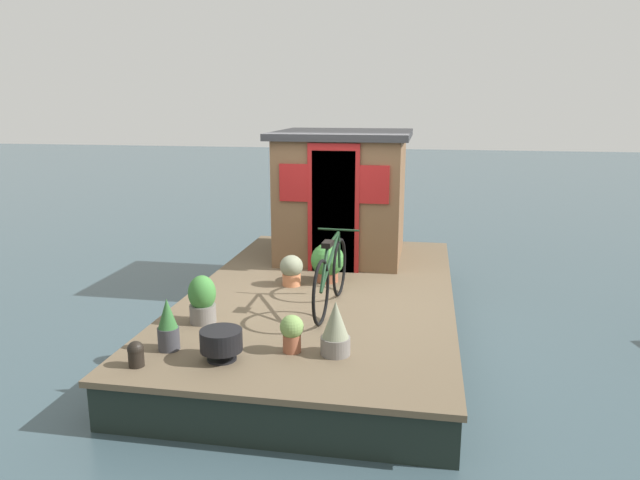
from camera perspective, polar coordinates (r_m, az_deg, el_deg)
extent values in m
plane|color=#384C54|center=(7.80, 0.26, -8.40)|extent=(60.00, 60.00, 0.00)
cube|color=brown|center=(7.63, 0.27, -5.00)|extent=(5.78, 3.26, 0.06)
cube|color=black|center=(7.72, 0.26, -6.82)|extent=(5.66, 3.20, 0.46)
cube|color=brown|center=(9.14, 2.21, 4.08)|extent=(1.84, 1.80, 1.82)
cube|color=#28282B|center=(9.04, 2.26, 10.09)|extent=(2.04, 2.00, 0.10)
cube|color=#144733|center=(8.23, 1.29, 2.66)|extent=(0.04, 0.60, 1.70)
cube|color=maroon|center=(8.22, 1.29, 2.99)|extent=(0.03, 0.72, 1.80)
cube|color=maroon|center=(8.10, 5.10, 5.31)|extent=(0.03, 0.44, 0.52)
cube|color=maroon|center=(8.27, -2.41, 5.50)|extent=(0.03, 0.44, 0.52)
torus|color=black|center=(7.32, 1.88, -2.63)|extent=(0.72, 0.07, 0.72)
torus|color=black|center=(6.37, 0.09, -5.05)|extent=(0.72, 0.07, 0.72)
cylinder|color=black|center=(6.74, 0.98, -1.98)|extent=(0.95, 0.08, 0.49)
cylinder|color=black|center=(6.84, 1.27, 0.09)|extent=(0.61, 0.06, 0.07)
cylinder|color=black|center=(6.46, 0.41, -2.82)|extent=(0.36, 0.05, 0.45)
cylinder|color=black|center=(7.22, 1.83, -0.96)|extent=(0.12, 0.04, 0.47)
cube|color=black|center=(6.55, 0.73, -0.39)|extent=(0.20, 0.11, 0.06)
cylinder|color=black|center=(7.13, 1.78, 0.99)|extent=(0.05, 0.50, 0.02)
cylinder|color=#935138|center=(7.95, 0.69, -3.50)|extent=(0.28, 0.28, 0.14)
sphere|color=#387533|center=(7.89, 0.69, -1.92)|extent=(0.44, 0.44, 0.44)
cylinder|color=#38383D|center=(6.01, -14.30, -9.14)|extent=(0.21, 0.21, 0.22)
cone|color=#2D602D|center=(5.92, -14.44, -6.82)|extent=(0.19, 0.19, 0.29)
cylinder|color=#935138|center=(5.80, -2.71, -9.84)|extent=(0.17, 0.17, 0.17)
sphere|color=#70934C|center=(5.73, -2.72, -8.31)|extent=(0.23, 0.23, 0.23)
cylinder|color=slate|center=(5.74, 1.49, -10.09)|extent=(0.28, 0.28, 0.17)
cone|color=gray|center=(5.64, 1.50, -7.62)|extent=(0.26, 0.26, 0.36)
cylinder|color=#C6754C|center=(7.80, -2.74, -3.79)|extent=(0.24, 0.24, 0.16)
ellipsoid|color=gray|center=(7.75, -2.76, -2.52)|extent=(0.30, 0.30, 0.29)
cylinder|color=slate|center=(6.64, -11.16, -6.92)|extent=(0.28, 0.28, 0.20)
ellipsoid|color=#387533|center=(6.56, -11.25, -5.00)|extent=(0.30, 0.30, 0.39)
cylinder|color=black|center=(5.65, -9.45, -9.45)|extent=(0.40, 0.40, 0.20)
cylinder|color=black|center=(5.71, -9.40, -10.81)|extent=(0.04, 0.04, 0.10)
cylinder|color=black|center=(5.72, -9.38, -11.16)|extent=(0.28, 0.28, 0.02)
cylinder|color=black|center=(5.74, -17.21, -10.72)|extent=(0.14, 0.14, 0.17)
sphere|color=black|center=(5.71, -17.27, -9.96)|extent=(0.15, 0.15, 0.15)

